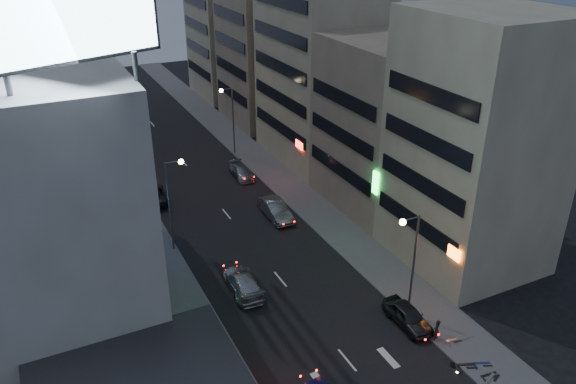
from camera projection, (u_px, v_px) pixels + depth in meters
sidewalk_left at (134, 213)px, 53.81m from camera, size 4.00×120.00×0.12m
sidewalk_right at (284, 182)px, 60.14m from camera, size 4.00×120.00×0.12m
white_building at (17, 188)px, 38.25m from camera, size 14.00×24.00×18.00m
shophouse_near at (476, 144)px, 42.83m from camera, size 10.00×11.00×20.00m
shophouse_mid at (391, 124)px, 53.17m from camera, size 11.00×12.00×16.00m
shophouse_far at (320, 64)px, 62.12m from camera, size 10.00×14.00×22.00m
far_left_a at (18, 83)px, 58.54m from camera, size 11.00×10.00×20.00m
far_left_b at (13, 79)px, 69.91m from camera, size 12.00×10.00×15.00m
far_right_a at (269, 55)px, 75.28m from camera, size 11.00×12.00×18.00m
far_right_b at (234, 16)px, 85.43m from camera, size 12.00×12.00×24.00m
billboard at (64, 11)px, 26.18m from camera, size 9.52×3.75×6.20m
street_lamp_right_near at (410, 253)px, 37.64m from camera, size 1.60×0.44×8.02m
street_lamp_left at (173, 192)px, 45.86m from camera, size 1.60×0.44×8.02m
street_lamp_right_far at (230, 111)px, 65.03m from camera, size 1.60×0.44×8.02m
parked_car_right_near at (408, 316)px, 38.90m from camera, size 1.77×4.33×1.47m
parked_car_right_mid at (275, 210)px, 52.83m from camera, size 1.86×5.03×1.64m
parked_car_left at (153, 195)px, 55.95m from camera, size 2.97×5.35×1.42m
parked_car_right_far at (242, 172)px, 61.15m from camera, size 1.98×4.50×1.28m
road_car_silver at (243, 283)px, 42.40m from camera, size 2.53×5.41×1.53m
person at (437, 330)px, 37.35m from camera, size 0.67×0.56×1.55m
scooter_black_a at (497, 364)px, 34.81m from camera, size 0.74×1.77×1.05m
scooter_silver_a at (493, 365)px, 34.69m from camera, size 1.33×1.94×1.13m
scooter_blue at (491, 355)px, 35.55m from camera, size 1.18×1.76×1.03m
scooter_black_b at (476, 356)px, 35.42m from camera, size 1.31×2.02×1.17m
scooter_silver_b at (459, 331)px, 37.63m from camera, size 0.80×1.68×0.98m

